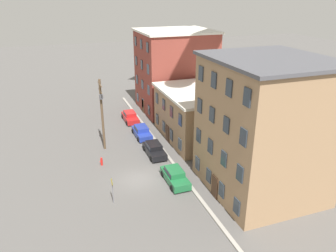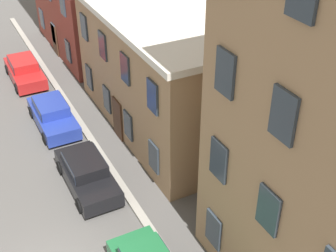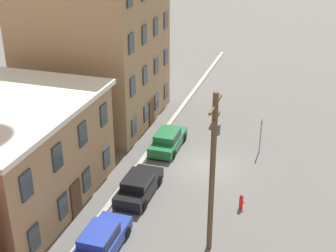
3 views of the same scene
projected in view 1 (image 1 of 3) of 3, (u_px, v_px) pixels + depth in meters
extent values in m
plane|color=#565451|center=(139.00, 179.00, 34.10)|extent=(200.00, 200.00, 0.00)
cube|color=#9E998E|center=(179.00, 171.00, 35.47)|extent=(56.00, 0.36, 0.16)
cube|color=brown|center=(175.00, 72.00, 52.35)|extent=(10.06, 10.82, 12.41)
cube|color=silver|center=(175.00, 31.00, 49.92)|extent=(10.56, 11.32, 0.30)
cube|color=#2D3842|center=(138.00, 97.00, 55.34)|extent=(0.90, 0.10, 1.40)
cube|color=#2D3842|center=(137.00, 79.00, 54.16)|extent=(0.90, 0.10, 1.40)
cube|color=#2D3842|center=(136.00, 61.00, 52.98)|extent=(0.90, 0.10, 1.40)
cube|color=#2D3842|center=(136.00, 41.00, 51.79)|extent=(0.90, 0.10, 1.40)
cube|color=#2D3842|center=(143.00, 103.00, 52.42)|extent=(0.90, 0.10, 1.40)
cube|color=#2D3842|center=(142.00, 84.00, 51.24)|extent=(0.90, 0.10, 1.40)
cube|color=#2D3842|center=(142.00, 65.00, 50.06)|extent=(0.90, 0.10, 1.40)
cube|color=#2D3842|center=(141.00, 44.00, 48.87)|extent=(0.90, 0.10, 1.40)
cube|color=#2D3842|center=(149.00, 110.00, 49.50)|extent=(0.90, 0.10, 1.40)
cube|color=#2D3842|center=(148.00, 90.00, 48.32)|extent=(0.90, 0.10, 1.40)
cube|color=#2D3842|center=(148.00, 69.00, 47.14)|extent=(0.90, 0.10, 1.40)
cube|color=#2D3842|center=(147.00, 47.00, 45.95)|extent=(0.90, 0.10, 1.40)
cube|color=#472D1E|center=(143.00, 106.00, 52.59)|extent=(1.10, 0.10, 2.20)
cube|color=#9E7A56|center=(205.00, 114.00, 43.25)|extent=(11.55, 10.56, 6.13)
cube|color=silver|center=(207.00, 91.00, 42.03)|extent=(12.05, 11.06, 0.30)
cube|color=#2D3842|center=(157.00, 119.00, 45.95)|extent=(0.90, 0.10, 1.40)
cube|color=#2D3842|center=(157.00, 98.00, 44.78)|extent=(0.90, 0.10, 1.40)
cube|color=#2D3842|center=(164.00, 126.00, 43.44)|extent=(0.90, 0.10, 1.40)
cube|color=#2D3842|center=(164.00, 105.00, 42.27)|extent=(0.90, 0.10, 1.40)
cube|color=#2D3842|center=(171.00, 135.00, 40.92)|extent=(0.90, 0.10, 1.40)
cube|color=#2D3842|center=(171.00, 112.00, 39.75)|extent=(0.90, 0.10, 1.40)
cube|color=#2D3842|center=(180.00, 144.00, 38.41)|extent=(0.90, 0.10, 1.40)
cube|color=#2D3842|center=(180.00, 120.00, 37.24)|extent=(0.90, 0.10, 1.40)
cube|color=#472D1E|center=(167.00, 134.00, 42.34)|extent=(1.10, 0.10, 2.20)
cube|color=#9E7A56|center=(264.00, 129.00, 30.29)|extent=(10.49, 9.45, 12.65)
cube|color=#4C4C51|center=(272.00, 59.00, 27.82)|extent=(10.99, 9.95, 0.30)
cube|color=#2D3842|center=(197.00, 163.00, 34.04)|extent=(0.90, 0.10, 1.40)
cube|color=#2D3842|center=(198.00, 136.00, 32.83)|extent=(0.90, 0.10, 1.40)
cube|color=#2D3842|center=(200.00, 106.00, 31.63)|extent=(0.90, 0.10, 1.40)
cube|color=#2D3842|center=(201.00, 73.00, 30.42)|extent=(0.90, 0.10, 1.40)
cube|color=#2D3842|center=(209.00, 176.00, 31.75)|extent=(0.90, 0.10, 1.40)
cube|color=#2D3842|center=(210.00, 146.00, 30.55)|extent=(0.90, 0.10, 1.40)
cube|color=#2D3842|center=(212.00, 115.00, 29.34)|extent=(0.90, 0.10, 1.40)
cube|color=#2D3842|center=(214.00, 80.00, 28.14)|extent=(0.90, 0.10, 1.40)
cube|color=#2D3842|center=(221.00, 190.00, 29.47)|extent=(0.90, 0.10, 1.40)
cube|color=#2D3842|center=(224.00, 159.00, 28.27)|extent=(0.90, 0.10, 1.40)
cube|color=#2D3842|center=(226.00, 125.00, 27.06)|extent=(0.90, 0.10, 1.40)
cube|color=#2D3842|center=(229.00, 88.00, 25.86)|extent=(0.90, 0.10, 1.40)
cube|color=#2D3842|center=(237.00, 207.00, 27.19)|extent=(0.90, 0.10, 1.40)
cube|color=#2D3842|center=(240.00, 173.00, 25.98)|extent=(0.90, 0.10, 1.40)
cube|color=#2D3842|center=(243.00, 137.00, 24.78)|extent=(0.90, 0.10, 1.40)
cube|color=#2D3842|center=(247.00, 97.00, 23.57)|extent=(0.90, 0.10, 1.40)
cube|color=#472D1E|center=(215.00, 187.00, 30.80)|extent=(1.10, 0.10, 2.20)
cube|color=#B21E1E|center=(130.00, 118.00, 49.19)|extent=(4.40, 1.80, 0.70)
cube|color=#B21E1E|center=(130.00, 114.00, 49.13)|extent=(2.20, 1.51, 0.55)
cube|color=#1E232D|center=(130.00, 114.00, 49.13)|extent=(2.02, 1.58, 0.48)
cylinder|color=black|center=(138.00, 122.00, 48.27)|extent=(0.66, 0.22, 0.66)
cylinder|color=black|center=(127.00, 123.00, 47.74)|extent=(0.66, 0.22, 0.66)
cylinder|color=black|center=(133.00, 115.00, 50.79)|extent=(0.66, 0.22, 0.66)
cylinder|color=black|center=(123.00, 117.00, 50.27)|extent=(0.66, 0.22, 0.66)
cube|color=#233899|center=(142.00, 133.00, 43.93)|extent=(4.40, 1.80, 0.70)
cube|color=#233899|center=(141.00, 128.00, 43.86)|extent=(2.20, 1.51, 0.55)
cube|color=#1E232D|center=(141.00, 128.00, 43.86)|extent=(2.02, 1.58, 0.48)
cylinder|color=black|center=(151.00, 138.00, 43.01)|extent=(0.66, 0.22, 0.66)
cylinder|color=black|center=(139.00, 140.00, 42.48)|extent=(0.66, 0.22, 0.66)
cylinder|color=black|center=(145.00, 130.00, 45.53)|extent=(0.66, 0.22, 0.66)
cylinder|color=black|center=(133.00, 131.00, 45.00)|extent=(0.66, 0.22, 0.66)
cube|color=black|center=(154.00, 151.00, 39.03)|extent=(4.40, 1.80, 0.70)
cube|color=black|center=(154.00, 145.00, 38.97)|extent=(2.20, 1.51, 0.55)
cube|color=#1E232D|center=(154.00, 145.00, 38.97)|extent=(2.02, 1.58, 0.48)
cylinder|color=black|center=(165.00, 156.00, 38.11)|extent=(0.66, 0.22, 0.66)
cylinder|color=black|center=(151.00, 159.00, 37.58)|extent=(0.66, 0.22, 0.66)
cylinder|color=black|center=(158.00, 146.00, 40.63)|extent=(0.66, 0.22, 0.66)
cylinder|color=black|center=(144.00, 148.00, 40.11)|extent=(0.66, 0.22, 0.66)
cube|color=#1E6638|center=(175.00, 178.00, 33.39)|extent=(4.40, 1.80, 0.70)
cube|color=#1E6638|center=(174.00, 171.00, 33.33)|extent=(2.20, 1.51, 0.55)
cube|color=#1E232D|center=(174.00, 171.00, 33.33)|extent=(2.02, 1.58, 0.48)
cylinder|color=black|center=(188.00, 185.00, 32.47)|extent=(0.66, 0.22, 0.66)
cylinder|color=black|center=(172.00, 188.00, 31.94)|extent=(0.66, 0.22, 0.66)
cylinder|color=black|center=(178.00, 171.00, 34.99)|extent=(0.66, 0.22, 0.66)
cylinder|color=black|center=(163.00, 174.00, 34.47)|extent=(0.66, 0.22, 0.66)
cylinder|color=slate|center=(113.00, 191.00, 29.83)|extent=(0.08, 0.08, 2.53)
cube|color=yellow|center=(112.00, 182.00, 29.45)|extent=(0.84, 0.03, 0.84)
cube|color=black|center=(112.00, 182.00, 29.46)|extent=(0.90, 0.02, 0.90)
cylinder|color=brown|center=(102.00, 115.00, 39.08)|extent=(0.28, 0.28, 8.85)
cube|color=brown|center=(100.00, 84.00, 37.62)|extent=(2.40, 0.12, 0.12)
cube|color=brown|center=(100.00, 91.00, 37.93)|extent=(2.00, 0.12, 0.12)
cylinder|color=#515156|center=(101.00, 97.00, 37.85)|extent=(0.44, 0.44, 0.55)
cylinder|color=red|center=(102.00, 162.00, 36.74)|extent=(0.24, 0.24, 0.80)
sphere|color=red|center=(101.00, 158.00, 36.57)|extent=(0.22, 0.22, 0.22)
cylinder|color=red|center=(100.00, 162.00, 36.68)|extent=(0.10, 0.12, 0.10)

